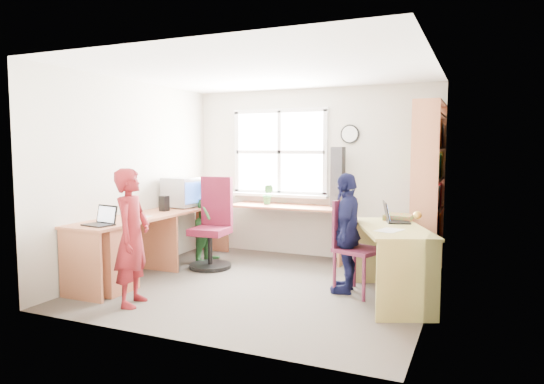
# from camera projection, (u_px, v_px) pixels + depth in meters

# --- Properties ---
(room) EXTENTS (3.64, 3.44, 2.44)m
(room) POSITION_uv_depth(u_px,v_px,m) (268.00, 178.00, 5.47)
(room) COLOR #423B34
(room) RESTS_ON ground
(l_desk) EXTENTS (2.38, 2.95, 0.75)m
(l_desk) POSITION_uv_depth(u_px,v_px,m) (153.00, 242.00, 5.71)
(l_desk) COLOR #B96D4A
(l_desk) RESTS_ON ground
(right_desk) EXTENTS (1.07, 1.45, 0.76)m
(right_desk) POSITION_uv_depth(u_px,v_px,m) (392.00, 247.00, 4.93)
(right_desk) COLOR tan
(right_desk) RESTS_ON ground
(bookshelf) EXTENTS (0.30, 1.02, 2.10)m
(bookshelf) POSITION_uv_depth(u_px,v_px,m) (428.00, 194.00, 5.84)
(bookshelf) COLOR #B96D4A
(bookshelf) RESTS_ON ground
(swivel_chair) EXTENTS (0.59, 0.59, 1.18)m
(swivel_chair) POSITION_uv_depth(u_px,v_px,m) (213.00, 229.00, 6.34)
(swivel_chair) COLOR black
(swivel_chair) RESTS_ON ground
(wooden_chair) EXTENTS (0.56, 0.56, 1.00)m
(wooden_chair) POSITION_uv_depth(u_px,v_px,m) (353.00, 243.00, 5.21)
(wooden_chair) COLOR maroon
(wooden_chair) RESTS_ON ground
(crt_monitor) EXTENTS (0.45, 0.41, 0.41)m
(crt_monitor) POSITION_uv_depth(u_px,v_px,m) (181.00, 192.00, 6.60)
(crt_monitor) COLOR #AAA9AE
(crt_monitor) RESTS_ON l_desk
(laptop_left) EXTENTS (0.33, 0.29, 0.20)m
(laptop_left) POSITION_uv_depth(u_px,v_px,m) (102.00, 221.00, 5.11)
(laptop_left) COLOR black
(laptop_left) RESTS_ON l_desk
(laptop_right) EXTENTS (0.35, 0.39, 0.22)m
(laptop_right) POSITION_uv_depth(u_px,v_px,m) (393.00, 217.00, 5.23)
(laptop_right) COLOR black
(laptop_right) RESTS_ON right_desk
(speaker_a) EXTENTS (0.11, 0.11, 0.20)m
(speaker_a) POSITION_uv_depth(u_px,v_px,m) (164.00, 204.00, 6.22)
(speaker_a) COLOR black
(speaker_a) RESTS_ON l_desk
(speaker_b) EXTENTS (0.11, 0.11, 0.19)m
(speaker_b) POSITION_uv_depth(u_px,v_px,m) (191.00, 199.00, 6.81)
(speaker_b) COLOR black
(speaker_b) RESTS_ON l_desk
(cd_tower) EXTENTS (0.17, 0.16, 0.82)m
(cd_tower) POSITION_uv_depth(u_px,v_px,m) (338.00, 177.00, 6.62)
(cd_tower) COLOR black
(cd_tower) RESTS_ON l_desk
(game_box) EXTENTS (0.31, 0.31, 0.06)m
(game_box) POSITION_uv_depth(u_px,v_px,m) (399.00, 217.00, 5.40)
(game_box) COLOR red
(game_box) RESTS_ON right_desk
(paper_a) EXTENTS (0.25, 0.34, 0.00)m
(paper_a) POSITION_uv_depth(u_px,v_px,m) (137.00, 217.00, 5.65)
(paper_a) COLOR beige
(paper_a) RESTS_ON l_desk
(paper_b) EXTENTS (0.28, 0.33, 0.00)m
(paper_b) POSITION_uv_depth(u_px,v_px,m) (389.00, 230.00, 4.70)
(paper_b) COLOR beige
(paper_b) RESTS_ON right_desk
(potted_plant) EXTENTS (0.17, 0.14, 0.29)m
(potted_plant) POSITION_uv_depth(u_px,v_px,m) (268.00, 194.00, 6.93)
(potted_plant) COLOR #2E733A
(potted_plant) RESTS_ON l_desk
(person_red) EXTENTS (0.45, 0.57, 1.36)m
(person_red) POSITION_uv_depth(u_px,v_px,m) (132.00, 237.00, 4.79)
(person_red) COLOR maroon
(person_red) RESTS_ON ground
(person_green) EXTENTS (0.44, 0.57, 1.15)m
(person_green) POSITION_uv_depth(u_px,v_px,m) (211.00, 220.00, 6.67)
(person_green) COLOR #2F7736
(person_green) RESTS_ON ground
(person_navy) EXTENTS (0.41, 0.79, 1.30)m
(person_navy) POSITION_uv_depth(u_px,v_px,m) (347.00, 233.00, 5.24)
(person_navy) COLOR #13153C
(person_navy) RESTS_ON ground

